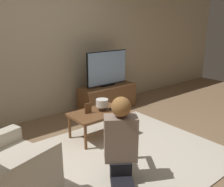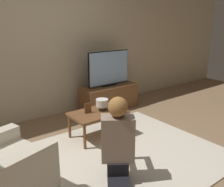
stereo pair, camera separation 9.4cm
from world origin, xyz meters
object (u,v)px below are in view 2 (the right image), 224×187
(tv, at_px, (109,68))
(person_kneeling, at_px, (118,142))
(table_lamp, at_px, (102,104))
(coffee_table, at_px, (98,115))

(tv, xyz_separation_m, person_kneeling, (-1.29, -1.89, -0.33))
(person_kneeling, bearing_deg, table_lamp, -82.77)
(person_kneeling, distance_m, table_lamp, 1.16)
(coffee_table, bearing_deg, tv, 45.88)
(tv, relative_size, table_lamp, 4.96)
(coffee_table, xyz_separation_m, person_kneeling, (-0.44, -1.01, 0.12))
(table_lamp, bearing_deg, tv, 48.41)
(tv, height_order, person_kneeling, tv)
(coffee_table, height_order, person_kneeling, person_kneeling)
(tv, height_order, table_lamp, tv)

